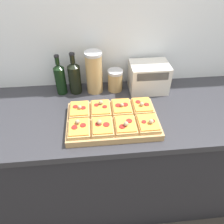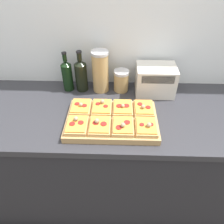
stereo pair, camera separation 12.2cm
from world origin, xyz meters
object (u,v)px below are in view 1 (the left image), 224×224
cutting_board (113,121)px  olive_oil_bottle (60,78)px  wine_bottle (75,77)px  toaster_oven (149,77)px  grain_jar_tall (94,72)px  grain_jar_short (115,80)px

cutting_board → olive_oil_bottle: size_ratio=1.88×
wine_bottle → toaster_oven: (0.48, -0.02, -0.02)m
grain_jar_tall → wine_bottle: bearing=180.0°
cutting_board → wine_bottle: size_ratio=1.82×
wine_bottle → grain_jar_tall: size_ratio=1.00×
grain_jar_tall → olive_oil_bottle: bearing=180.0°
wine_bottle → grain_jar_tall: 0.13m
cutting_board → grain_jar_tall: 0.37m
toaster_oven → olive_oil_bottle: bearing=178.1°
grain_jar_tall → grain_jar_short: size_ratio=1.91×
cutting_board → wine_bottle: wine_bottle is taller
cutting_board → grain_jar_tall: bearing=104.1°
cutting_board → grain_jar_tall: size_ratio=1.81×
olive_oil_bottle → grain_jar_tall: size_ratio=0.96×
olive_oil_bottle → toaster_oven: bearing=-1.9°
olive_oil_bottle → toaster_oven: 0.58m
grain_jar_tall → toaster_oven: (0.36, -0.02, -0.04)m
grain_jar_tall → toaster_oven: bearing=-3.1°
olive_oil_bottle → grain_jar_tall: grain_jar_tall is taller
grain_jar_tall → grain_jar_short: grain_jar_tall is taller
olive_oil_bottle → grain_jar_tall: (0.22, 0.00, 0.03)m
cutting_board → grain_jar_short: bearing=81.3°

